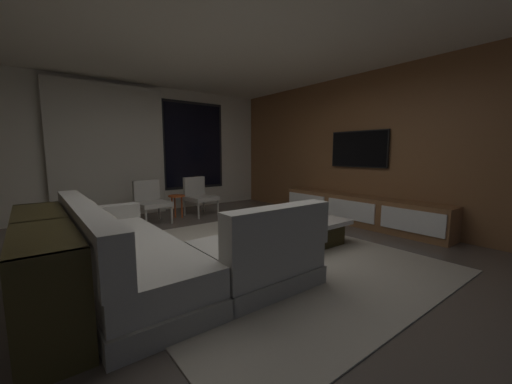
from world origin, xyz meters
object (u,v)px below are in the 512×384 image
side_stool (177,200)px  console_table_behind_couch (44,259)px  accent_chair_near_window (199,194)px  accent_chair_by_curtain (150,199)px  sectional_couch (160,255)px  mounted_tv (359,149)px  book_stack_on_coffee_table (290,214)px  media_console (360,211)px  coffee_table (294,230)px

side_stool → console_table_behind_couch: size_ratio=0.22×
accent_chair_near_window → console_table_behind_couch: accent_chair_near_window is taller
accent_chair_by_curtain → side_stool: (0.53, 0.06, -0.06)m
accent_chair_by_curtain → sectional_couch: bearing=-106.6°
sectional_couch → mounted_tv: size_ratio=2.19×
sectional_couch → book_stack_on_coffee_table: bearing=7.5°
accent_chair_near_window → console_table_behind_couch: bearing=-136.2°
media_console → side_stool: bearing=133.4°
sectional_couch → coffee_table: sectional_couch is taller
accent_chair_near_window → media_console: 3.18m
accent_chair_by_curtain → mounted_tv: size_ratio=0.68×
side_stool → mounted_tv: (2.55, -2.31, 0.98)m
sectional_couch → book_stack_on_coffee_table: size_ratio=11.08×
accent_chair_by_curtain → book_stack_on_coffee_table: bearing=-61.9°
coffee_table → side_stool: 2.65m
side_stool → console_table_behind_couch: bearing=-131.0°
sectional_couch → side_stool: size_ratio=5.43×
coffee_table → book_stack_on_coffee_table: book_stack_on_coffee_table is taller
accent_chair_near_window → mounted_tv: (2.05, -2.36, 0.92)m
media_console → console_table_behind_couch: size_ratio=1.48×
side_stool → accent_chair_by_curtain: bearing=-173.8°
side_stool → mounted_tv: mounted_tv is taller
accent_chair_by_curtain → mounted_tv: bearing=-36.2°
book_stack_on_coffee_table → accent_chair_by_curtain: 2.68m
coffee_table → mounted_tv: bearing=7.4°
sectional_couch → accent_chair_by_curtain: bearing=73.4°
side_stool → sectional_couch: bearing=-116.0°
console_table_behind_couch → sectional_couch: bearing=-8.2°
sectional_couch → accent_chair_near_window: (1.81, 2.74, 0.14)m
sectional_couch → accent_chair_near_window: size_ratio=3.21×
book_stack_on_coffee_table → mounted_tv: size_ratio=0.20×
accent_chair_near_window → accent_chair_by_curtain: same height
accent_chair_near_window → media_console: (1.87, -2.56, -0.18)m
coffee_table → accent_chair_by_curtain: bearing=115.8°
media_console → book_stack_on_coffee_table: bearing=176.9°
sectional_couch → console_table_behind_couch: bearing=171.8°
sectional_couch → side_stool: (1.31, 2.69, 0.08)m
accent_chair_near_window → mounted_tv: size_ratio=0.68×
accent_chair_by_curtain → media_console: size_ratio=0.25×
accent_chair_by_curtain → console_table_behind_couch: bearing=-124.2°
book_stack_on_coffee_table → accent_chair_near_window: size_ratio=0.29×
media_console → mounted_tv: 1.13m
sectional_couch → mounted_tv: (3.86, 0.38, 1.06)m
media_console → console_table_behind_couch: bearing=-179.4°
side_stool → media_console: bearing=-46.6°
mounted_tv → console_table_behind_couch: mounted_tv is taller
coffee_table → accent_chair_near_window: (-0.18, 2.61, 0.25)m
coffee_table → accent_chair_by_curtain: 2.79m
book_stack_on_coffee_table → mounted_tv: bearing=3.4°
book_stack_on_coffee_table → accent_chair_by_curtain: bearing=118.1°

